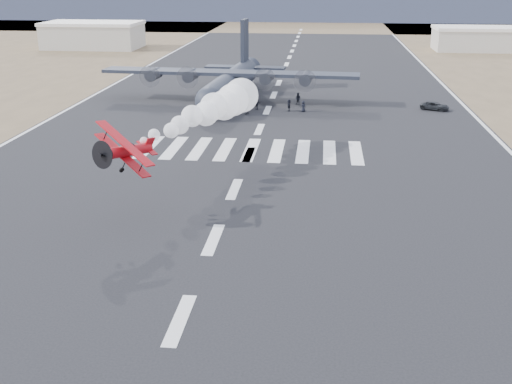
% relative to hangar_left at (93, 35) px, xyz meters
% --- Properties ---
extents(scrub_far, '(500.00, 80.00, 0.00)m').
position_rel_hangar_left_xyz_m(scrub_far, '(52.00, 85.00, -3.41)').
color(scrub_far, brown).
rests_on(scrub_far, ground).
extents(runway_markings, '(60.00, 260.00, 0.01)m').
position_rel_hangar_left_xyz_m(runway_markings, '(52.00, -85.00, -3.40)').
color(runway_markings, silver).
rests_on(runway_markings, ground).
extents(ridge_seg_d, '(150.00, 50.00, 13.00)m').
position_rel_hangar_left_xyz_m(ridge_seg_d, '(52.00, 115.00, 3.09)').
color(ridge_seg_d, gray).
rests_on(ridge_seg_d, ground).
extents(ridge_seg_e, '(150.00, 50.00, 15.00)m').
position_rel_hangar_left_xyz_m(ridge_seg_e, '(117.00, 115.00, 4.09)').
color(ridge_seg_e, gray).
rests_on(ridge_seg_e, ground).
extents(hangar_left, '(24.50, 14.50, 6.70)m').
position_rel_hangar_left_xyz_m(hangar_left, '(0.00, 0.00, 0.00)').
color(hangar_left, '#A9A396').
rests_on(hangar_left, ground).
extents(hangar_right, '(20.50, 12.50, 5.90)m').
position_rel_hangar_left_xyz_m(hangar_right, '(98.00, 5.00, -0.40)').
color(hangar_right, '#A9A396').
rests_on(hangar_right, ground).
extents(aerobatic_biplane, '(5.62, 5.77, 4.12)m').
position_rel_hangar_left_xyz_m(aerobatic_biplane, '(44.49, -117.78, 2.55)').
color(aerobatic_biplane, red).
extents(smoke_trail, '(7.70, 23.23, 3.90)m').
position_rel_hangar_left_xyz_m(smoke_trail, '(49.49, -98.35, 2.70)').
color(smoke_trail, white).
extents(transport_aircraft, '(40.19, 33.06, 11.60)m').
position_rel_hangar_left_xyz_m(transport_aircraft, '(45.65, -65.24, -0.42)').
color(transport_aircraft, black).
rests_on(transport_aircraft, ground).
extents(support_vehicle, '(4.61, 3.45, 1.16)m').
position_rel_hangar_left_xyz_m(support_vehicle, '(76.51, -70.34, -2.83)').
color(support_vehicle, black).
rests_on(support_vehicle, ground).
extents(crew_a, '(0.83, 0.82, 1.77)m').
position_rel_hangar_left_xyz_m(crew_a, '(44.87, -71.12, -2.52)').
color(crew_a, black).
rests_on(crew_a, ground).
extents(crew_b, '(1.03, 0.89, 1.80)m').
position_rel_hangar_left_xyz_m(crew_b, '(56.31, -68.36, -2.51)').
color(crew_b, black).
rests_on(crew_b, ground).
extents(crew_c, '(1.27, 0.73, 1.85)m').
position_rel_hangar_left_xyz_m(crew_c, '(40.97, -69.20, -2.48)').
color(crew_c, black).
rests_on(crew_c, ground).
extents(crew_d, '(1.01, 0.68, 1.57)m').
position_rel_hangar_left_xyz_m(crew_d, '(50.43, -72.67, -2.62)').
color(crew_d, black).
rests_on(crew_d, ground).
extents(crew_e, '(0.93, 0.83, 1.62)m').
position_rel_hangar_left_xyz_m(crew_e, '(57.29, -73.70, -2.60)').
color(crew_e, black).
rests_on(crew_e, ground).
extents(crew_f, '(0.65, 1.64, 1.73)m').
position_rel_hangar_left_xyz_m(crew_f, '(55.18, -73.38, -2.54)').
color(crew_f, black).
rests_on(crew_f, ground).
extents(crew_g, '(0.81, 0.84, 1.78)m').
position_rel_hangar_left_xyz_m(crew_g, '(43.11, -74.58, -2.52)').
color(crew_g, black).
rests_on(crew_g, ground).
extents(crew_h, '(0.93, 0.93, 1.68)m').
position_rel_hangar_left_xyz_m(crew_h, '(49.19, -76.03, -2.57)').
color(crew_h, black).
rests_on(crew_h, ground).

